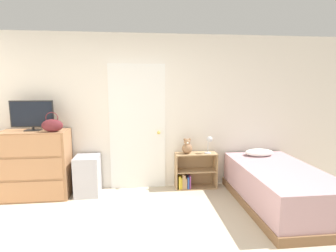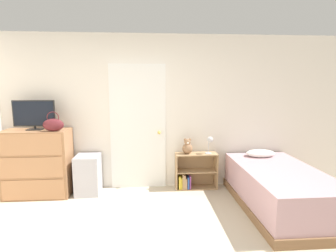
{
  "view_description": "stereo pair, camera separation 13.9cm",
  "coord_description": "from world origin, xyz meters",
  "px_view_note": "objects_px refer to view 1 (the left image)",
  "views": [
    {
      "loc": [
        0.16,
        -2.16,
        1.73
      ],
      "look_at": [
        0.6,
        1.92,
        1.09
      ],
      "focal_mm": 28.0,
      "sensor_mm": 36.0,
      "label": 1
    },
    {
      "loc": [
        0.3,
        -2.17,
        1.73
      ],
      "look_at": [
        0.6,
        1.92,
        1.09
      ],
      "focal_mm": 28.0,
      "sensor_mm": 36.0,
      "label": 2
    }
  ],
  "objects_px": {
    "handbag": "(52,125)",
    "bed": "(279,187)",
    "dresser": "(36,164)",
    "tv": "(32,115)",
    "storage_bin": "(88,175)",
    "teddy_bear": "(187,147)",
    "desk_lamp": "(209,141)",
    "bookshelf": "(193,173)"
  },
  "relations": [
    {
      "from": "handbag",
      "to": "bed",
      "type": "xyz_separation_m",
      "value": [
        3.25,
        -0.58,
        -0.86
      ]
    },
    {
      "from": "bed",
      "to": "dresser",
      "type": "bearing_deg",
      "value": 168.82
    },
    {
      "from": "tv",
      "to": "storage_bin",
      "type": "bearing_deg",
      "value": -0.04
    },
    {
      "from": "handbag",
      "to": "teddy_bear",
      "type": "xyz_separation_m",
      "value": [
        2.05,
        0.24,
        -0.44
      ]
    },
    {
      "from": "dresser",
      "to": "teddy_bear",
      "type": "xyz_separation_m",
      "value": [
        2.37,
        0.11,
        0.19
      ]
    },
    {
      "from": "desk_lamp",
      "to": "bed",
      "type": "distance_m",
      "value": 1.25
    },
    {
      "from": "bed",
      "to": "bookshelf",
      "type": "bearing_deg",
      "value": 142.94
    },
    {
      "from": "handbag",
      "to": "tv",
      "type": "bearing_deg",
      "value": 154.98
    },
    {
      "from": "handbag",
      "to": "teddy_bear",
      "type": "distance_m",
      "value": 2.11
    },
    {
      "from": "tv",
      "to": "handbag",
      "type": "distance_m",
      "value": 0.39
    },
    {
      "from": "bed",
      "to": "storage_bin",
      "type": "bearing_deg",
      "value": 165.41
    },
    {
      "from": "tv",
      "to": "bed",
      "type": "distance_m",
      "value": 3.79
    },
    {
      "from": "handbag",
      "to": "bookshelf",
      "type": "bearing_deg",
      "value": 6.54
    },
    {
      "from": "handbag",
      "to": "storage_bin",
      "type": "xyz_separation_m",
      "value": [
        0.44,
        0.15,
        -0.84
      ]
    },
    {
      "from": "dresser",
      "to": "tv",
      "type": "xyz_separation_m",
      "value": [
        -0.01,
        0.03,
        0.76
      ]
    },
    {
      "from": "tv",
      "to": "storage_bin",
      "type": "distance_m",
      "value": 1.24
    },
    {
      "from": "desk_lamp",
      "to": "teddy_bear",
      "type": "bearing_deg",
      "value": 174.12
    },
    {
      "from": "storage_bin",
      "to": "handbag",
      "type": "bearing_deg",
      "value": -160.56
    },
    {
      "from": "bookshelf",
      "to": "handbag",
      "type": "bearing_deg",
      "value": -173.46
    },
    {
      "from": "storage_bin",
      "to": "desk_lamp",
      "type": "xyz_separation_m",
      "value": [
        1.98,
        0.05,
        0.5
      ]
    },
    {
      "from": "desk_lamp",
      "to": "bed",
      "type": "xyz_separation_m",
      "value": [
        0.83,
        -0.78,
        -0.52
      ]
    },
    {
      "from": "tv",
      "to": "desk_lamp",
      "type": "relative_size",
      "value": 2.15
    },
    {
      "from": "tv",
      "to": "teddy_bear",
      "type": "distance_m",
      "value": 2.45
    },
    {
      "from": "bookshelf",
      "to": "teddy_bear",
      "type": "distance_m",
      "value": 0.47
    },
    {
      "from": "desk_lamp",
      "to": "bed",
      "type": "height_order",
      "value": "desk_lamp"
    },
    {
      "from": "tv",
      "to": "bed",
      "type": "xyz_separation_m",
      "value": [
        3.58,
        -0.73,
        -1.0
      ]
    },
    {
      "from": "storage_bin",
      "to": "desk_lamp",
      "type": "relative_size",
      "value": 2.15
    },
    {
      "from": "bookshelf",
      "to": "tv",
      "type": "bearing_deg",
      "value": -177.88
    },
    {
      "from": "dresser",
      "to": "desk_lamp",
      "type": "bearing_deg",
      "value": 1.5
    },
    {
      "from": "bookshelf",
      "to": "desk_lamp",
      "type": "relative_size",
      "value": 2.39
    },
    {
      "from": "storage_bin",
      "to": "bookshelf",
      "type": "xyz_separation_m",
      "value": [
        1.72,
        0.09,
        -0.05
      ]
    },
    {
      "from": "dresser",
      "to": "bookshelf",
      "type": "height_order",
      "value": "dresser"
    },
    {
      "from": "dresser",
      "to": "handbag",
      "type": "xyz_separation_m",
      "value": [
        0.32,
        -0.13,
        0.63
      ]
    },
    {
      "from": "storage_bin",
      "to": "desk_lamp",
      "type": "height_order",
      "value": "desk_lamp"
    },
    {
      "from": "desk_lamp",
      "to": "dresser",
      "type": "bearing_deg",
      "value": -178.5
    },
    {
      "from": "bookshelf",
      "to": "storage_bin",
      "type": "bearing_deg",
      "value": -176.91
    },
    {
      "from": "handbag",
      "to": "bookshelf",
      "type": "xyz_separation_m",
      "value": [
        2.16,
        0.25,
        -0.89
      ]
    },
    {
      "from": "bookshelf",
      "to": "bed",
      "type": "height_order",
      "value": "bed"
    },
    {
      "from": "teddy_bear",
      "to": "bed",
      "type": "xyz_separation_m",
      "value": [
        1.19,
        -0.81,
        -0.43
      ]
    },
    {
      "from": "dresser",
      "to": "handbag",
      "type": "bearing_deg",
      "value": -21.97
    },
    {
      "from": "teddy_bear",
      "to": "desk_lamp",
      "type": "bearing_deg",
      "value": -5.88
    },
    {
      "from": "dresser",
      "to": "bed",
      "type": "height_order",
      "value": "dresser"
    }
  ]
}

